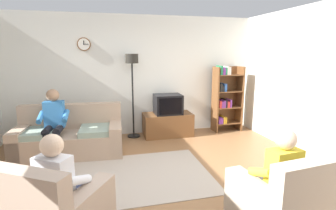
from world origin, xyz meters
name	(u,v)px	position (x,y,z in m)	size (l,w,h in m)	color
ground_plane	(160,186)	(0.00, 0.00, 0.00)	(12.00, 12.00, 0.00)	#8C603D
back_wall_assembly	(135,76)	(0.00, 2.66, 1.35)	(6.20, 0.17, 2.70)	silver
right_wall	(335,86)	(2.86, 0.00, 1.35)	(0.12, 5.80, 2.70)	silver
couch	(70,138)	(-1.36, 1.62, 0.31)	(1.95, 1.00, 0.90)	tan
tv_stand	(168,124)	(0.68, 2.25, 0.26)	(1.10, 0.56, 0.52)	brown
tv	(168,104)	(0.68, 2.23, 0.74)	(0.60, 0.49, 0.44)	black
bookshelf	(225,97)	(2.13, 2.32, 0.82)	(0.68, 0.36, 1.58)	brown
floor_lamp	(132,73)	(-0.09, 2.35, 1.45)	(0.28, 0.28, 1.85)	black
armchair_near_bookshelf	(280,203)	(1.06, -1.20, 0.29)	(0.89, 0.96, 0.90)	#BCAD99
area_rug	(138,176)	(-0.25, 0.39, 0.01)	(2.20, 1.70, 0.01)	#AD9E8E
person_on_couch	(53,120)	(-1.60, 1.51, 0.70)	(0.53, 0.55, 1.24)	#3372B2
person_in_left_armchair	(61,181)	(-1.18, -0.74, 0.60)	(0.61, 0.64, 1.12)	silver
person_in_right_armchair	(276,172)	(1.05, -1.11, 0.60)	(0.54, 0.57, 1.12)	yellow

